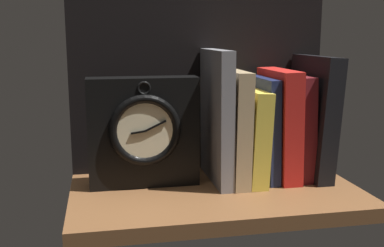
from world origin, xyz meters
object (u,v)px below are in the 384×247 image
Objects in this scene: book_navy_bierce at (263,128)px; book_yellow_seinlanguage at (249,134)px; book_gray_chess at (216,116)px; book_red_requiem at (279,124)px; book_maroon_dawkins at (296,126)px; book_black_skeptic at (312,116)px; framed_clock at (144,132)px; book_tan_shortstories at (232,125)px.

book_yellow_seinlanguage is at bearing 180.00° from book_navy_bierce.
book_yellow_seinlanguage is (6.34, 0.00, -3.62)cm from book_gray_chess.
book_navy_bierce is at bearing 0.00° from book_gray_chess.
book_red_requiem reaches higher than book_maroon_dawkins.
book_yellow_seinlanguage is 0.88× the size of book_maroon_dawkins.
book_black_skeptic reaches higher than framed_clock.
book_red_requiem is (12.38, 0.00, -1.90)cm from book_gray_chess.
framed_clock is (-29.54, -0.59, 0.20)cm from book_maroon_dawkins.
book_black_skeptic is at bearing 0.00° from book_red_requiem.
framed_clock is (-32.87, -0.59, -1.59)cm from book_black_skeptic.
book_navy_bierce is at bearing 180.00° from book_black_skeptic.
book_gray_chess is at bearing 180.00° from book_maroon_dawkins.
book_red_requiem is 1.06× the size of book_maroon_dawkins.
book_red_requiem is at bearing 180.00° from book_maroon_dawkins.
book_tan_shortstories is (2.99, 0.00, -1.86)cm from book_gray_chess.
book_black_skeptic is at bearing 0.00° from book_navy_bierce.
framed_clock is at bearing -177.96° from book_tan_shortstories.
book_black_skeptic reaches higher than book_red_requiem.
book_maroon_dawkins is at bearing 0.00° from book_gray_chess.
book_tan_shortstories is 3.78cm from book_yellow_seinlanguage.
book_yellow_seinlanguage is at bearing 180.00° from book_maroon_dawkins.
book_navy_bierce is at bearing 180.00° from book_red_requiem.
book_tan_shortstories is at bearing 180.00° from book_navy_bierce.
book_tan_shortstories is 6.28cm from book_navy_bierce.
book_navy_bierce is 0.98× the size of book_maroon_dawkins.
book_maroon_dawkins is (12.89, 0.00, -0.58)cm from book_tan_shortstories.
framed_clock is (-22.89, -0.59, 0.36)cm from book_navy_bierce.
framed_clock is (-13.65, -0.59, -2.25)cm from book_gray_chess.
book_gray_chess is 1.27× the size of book_navy_bierce.
book_gray_chess reaches higher than book_yellow_seinlanguage.
book_tan_shortstories is 9.39cm from book_red_requiem.
book_yellow_seinlanguage is 0.87× the size of framed_clock.
book_navy_bierce is 6.65cm from book_maroon_dawkins.
book_navy_bierce is 3.23cm from book_red_requiem.
book_maroon_dawkins is at bearing 0.00° from book_navy_bierce.
book_gray_chess is at bearing 180.00° from book_yellow_seinlanguage.
book_gray_chess is at bearing 180.00° from book_tan_shortstories.
book_tan_shortstories is 16.27cm from book_black_skeptic.
book_maroon_dawkins reaches higher than book_yellow_seinlanguage.
book_gray_chess is 12.53cm from book_red_requiem.
framed_clock is (-26.04, -0.59, -0.35)cm from book_red_requiem.
book_black_skeptic reaches higher than book_yellow_seinlanguage.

